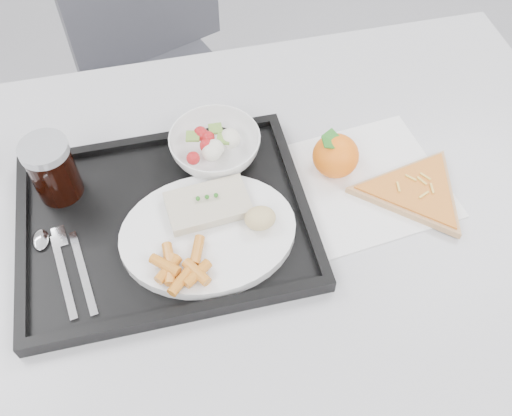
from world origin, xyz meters
TOP-DOWN VIEW (x-y plane):
  - table at (0.00, 0.30)m, footprint 1.20×0.80m
  - chair at (-0.11, 0.97)m, footprint 0.54×0.55m
  - tray at (-0.15, 0.30)m, footprint 0.45×0.35m
  - dinner_plate at (-0.08, 0.25)m, footprint 0.27×0.27m
  - fish_fillet at (-0.08, 0.29)m, footprint 0.13×0.09m
  - bread_roll at (-0.01, 0.24)m, footprint 0.06×0.05m
  - salad_bowl at (-0.04, 0.41)m, footprint 0.15×0.15m
  - cola_glass at (-0.30, 0.39)m, footprint 0.07×0.07m
  - cutlery at (-0.31, 0.26)m, footprint 0.09×0.17m
  - napkin at (0.19, 0.31)m, footprint 0.27×0.27m
  - tangerine at (0.15, 0.35)m, footprint 0.09×0.09m
  - pizza_slice at (0.26, 0.26)m, footprint 0.28×0.28m
  - carrot_pile at (-0.13, 0.19)m, footprint 0.09×0.09m
  - salad_contents at (-0.04, 0.41)m, footprint 0.10×0.08m

SIDE VIEW (x-z plane):
  - chair at x=-0.11m, z-range 0.07..1.00m
  - table at x=0.00m, z-range 0.31..1.06m
  - napkin at x=0.19m, z-range 0.75..0.75m
  - tray at x=-0.15m, z-range 0.75..0.77m
  - pizza_slice at x=0.26m, z-range 0.75..0.77m
  - cutlery at x=-0.31m, z-range 0.76..0.77m
  - dinner_plate at x=-0.08m, z-range 0.77..0.78m
  - tangerine at x=0.15m, z-range 0.75..0.82m
  - salad_bowl at x=-0.04m, z-range 0.77..0.81m
  - fish_fillet at x=-0.08m, z-range 0.78..0.80m
  - carrot_pile at x=-0.13m, z-range 0.78..0.80m
  - bread_roll at x=-0.01m, z-range 0.78..0.81m
  - salad_contents at x=-0.04m, z-range 0.79..0.81m
  - cola_glass at x=-0.30m, z-range 0.77..0.88m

